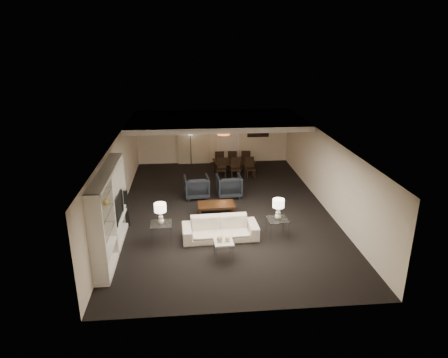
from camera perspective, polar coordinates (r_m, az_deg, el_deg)
floor at (r=13.82m, az=-0.00°, el=-4.30°), size 11.00×11.00×0.00m
ceiling at (r=13.01m, az=-0.00°, el=5.82°), size 7.00×11.00×0.02m
wall_back at (r=18.64m, az=-1.55°, el=6.09°), size 7.00×0.02×2.50m
wall_front at (r=8.40m, az=3.49°, el=-11.65°), size 7.00×0.02×2.50m
wall_left at (r=13.52m, az=-14.94°, el=0.15°), size 0.02×11.00×2.50m
wall_right at (r=14.11m, az=14.31°, el=1.01°), size 0.02×11.00×2.50m
ceiling_soffit at (r=16.44m, az=-1.12°, el=8.37°), size 7.00×4.00×0.20m
curtains at (r=18.54m, az=-4.32°, el=5.81°), size 1.50×0.12×2.40m
door at (r=18.71m, az=0.61°, el=5.52°), size 0.90×0.05×2.10m
painting at (r=18.78m, az=4.91°, el=7.07°), size 0.95×0.04×0.65m
media_unit at (r=11.13m, az=-16.00°, el=-4.63°), size 0.38×3.40×2.35m
pendant_light at (r=16.57m, az=-0.07°, el=6.76°), size 0.52×0.52×0.24m
sofa at (r=11.74m, az=-0.55°, el=-7.12°), size 2.23×0.96×0.64m
coffee_table at (r=13.23m, az=-1.12°, el=-4.42°), size 1.23×0.75×0.43m
armchair_left at (r=14.71m, az=-3.94°, el=-1.12°), size 0.95×0.97×0.82m
armchair_right at (r=14.77m, az=0.71°, el=-0.98°), size 0.93×0.95×0.82m
side_table_left at (r=11.76m, az=-8.91°, el=-7.54°), size 0.61×0.61×0.56m
side_table_right at (r=12.00m, az=7.62°, el=-6.89°), size 0.64×0.64×0.56m
table_lamp_left at (r=11.51m, az=-9.06°, el=-4.91°), size 0.37×0.37×0.62m
table_lamp_right at (r=11.75m, az=7.75°, el=-4.30°), size 0.36×0.36×0.62m
marble_table at (r=10.81m, az=-0.07°, el=-10.06°), size 0.53×0.53×0.50m
gold_gourd_a at (r=10.64m, az=-0.61°, el=-8.53°), size 0.16×0.16×0.16m
gold_gourd_b at (r=10.66m, az=0.47°, el=-8.53°), size 0.14×0.14×0.14m
television at (r=11.63m, az=-15.38°, el=-3.97°), size 1.18×0.15×0.68m
vase_blue at (r=10.05m, az=-17.20°, el=-7.63°), size 0.17×0.17×0.18m
vase_amber at (r=10.60m, az=-16.60°, el=-3.15°), size 0.17×0.17×0.18m
floor_speaker at (r=12.79m, az=-13.75°, el=-4.07°), size 0.15×0.15×1.18m
dining_table at (r=17.22m, az=1.44°, el=1.67°), size 1.83×1.18×0.61m
chair_nl at (r=16.50m, az=-0.37°, el=1.41°), size 0.47×0.47×0.90m
chair_nm at (r=16.56m, az=1.70°, el=1.46°), size 0.45×0.45×0.90m
chair_nr at (r=16.64m, az=3.75°, el=1.52°), size 0.46×0.46×0.90m
chair_fl at (r=17.74m, az=-0.73°, el=2.71°), size 0.44×0.44×0.90m
chair_fm at (r=17.79m, az=1.20°, el=2.76°), size 0.46×0.46×0.90m
chair_fr at (r=17.87m, az=3.12°, el=2.81°), size 0.46×0.46×0.90m
floor_lamp at (r=18.42m, az=-4.77°, el=4.52°), size 0.30×0.30×1.66m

